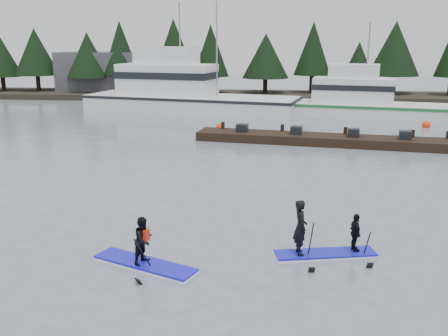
# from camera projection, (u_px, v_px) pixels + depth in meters

# --- Properties ---
(ground) EXTENTS (160.00, 160.00, 0.00)m
(ground) POSITION_uv_depth(u_px,v_px,m) (204.00, 251.00, 15.33)
(ground) COLOR slate
(ground) RESTS_ON ground
(far_shore) EXTENTS (70.00, 8.00, 0.60)m
(far_shore) POSITION_uv_depth(u_px,v_px,m) (257.00, 96.00, 55.74)
(far_shore) COLOR #2D281E
(far_shore) RESTS_ON ground
(treeline) EXTENTS (60.00, 4.00, 8.00)m
(treeline) POSITION_uv_depth(u_px,v_px,m) (257.00, 98.00, 55.81)
(treeline) COLOR black
(treeline) RESTS_ON ground
(waterfront_building) EXTENTS (18.00, 6.00, 5.00)m
(waterfront_building) POSITION_uv_depth(u_px,v_px,m) (138.00, 74.00, 58.50)
(waterfront_building) COLOR #4C4C51
(waterfront_building) RESTS_ON ground
(fishing_boat_large) EXTENTS (20.05, 9.38, 10.73)m
(fishing_boat_large) POSITION_uv_depth(u_px,v_px,m) (185.00, 102.00, 45.79)
(fishing_boat_large) COLOR silver
(fishing_boat_large) RESTS_ON ground
(fishing_boat_medium) EXTENTS (15.14, 6.96, 8.68)m
(fishing_boat_medium) POSITION_uv_depth(u_px,v_px,m) (368.00, 110.00, 42.17)
(fishing_boat_medium) COLOR silver
(fishing_boat_medium) RESTS_ON ground
(floating_dock) EXTENTS (16.76, 4.79, 0.55)m
(floating_dock) POSITION_uv_depth(u_px,v_px,m) (328.00, 140.00, 31.02)
(floating_dock) COLOR black
(floating_dock) RESTS_ON ground
(buoy_b) EXTENTS (0.56, 0.56, 0.56)m
(buoy_b) POSITION_uv_depth(u_px,v_px,m) (220.00, 129.00, 36.45)
(buoy_b) COLOR #FF340C
(buoy_b) RESTS_ON ground
(buoy_c) EXTENTS (0.63, 0.63, 0.63)m
(buoy_c) POSITION_uv_depth(u_px,v_px,m) (426.00, 127.00, 37.25)
(buoy_c) COLOR #FF340C
(buoy_c) RESTS_ON ground
(paddleboard_solo) EXTENTS (3.22, 1.96, 1.90)m
(paddleboard_solo) POSITION_uv_depth(u_px,v_px,m) (144.00, 249.00, 14.15)
(paddleboard_solo) COLOR #1815CE
(paddleboard_solo) RESTS_ON ground
(paddleboard_duo) EXTENTS (3.11, 1.49, 2.28)m
(paddleboard_duo) POSITION_uv_depth(u_px,v_px,m) (322.00, 236.00, 14.81)
(paddleboard_duo) COLOR #1419C2
(paddleboard_duo) RESTS_ON ground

